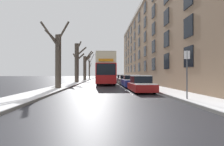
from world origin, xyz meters
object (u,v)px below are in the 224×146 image
parked_car_1 (131,82)px  parked_car_2 (125,80)px  bare_tree_left_3 (89,68)px  double_decker_bus (106,68)px  bare_tree_left_1 (77,62)px  bare_tree_left_0 (58,58)px  bare_tree_left_2 (85,67)px  street_sign_post (187,72)px  parked_car_0 (141,84)px  pedestrian_left_sidewalk (57,79)px  parked_car_3 (122,79)px

parked_car_1 → parked_car_2: parked_car_1 is taller
bare_tree_left_3 → double_decker_bus: bare_tree_left_3 is taller
double_decker_bus → parked_car_1: double_decker_bus is taller
bare_tree_left_1 → bare_tree_left_3: bearing=89.9°
bare_tree_left_0 → bare_tree_left_2: bearing=89.9°
parked_car_1 → street_sign_post: (1.38, -10.33, 0.91)m
double_decker_bus → parked_car_2: double_decker_bus is taller
bare_tree_left_2 → double_decker_bus: size_ratio=0.64×
bare_tree_left_2 → parked_car_1: size_ratio=1.80×
bare_tree_left_0 → street_sign_post: bearing=-42.0°
parked_car_0 → pedestrian_left_sidewalk: (-8.38, 5.75, 0.32)m
bare_tree_left_0 → street_sign_post: 12.15m
parked_car_3 → pedestrian_left_sidewalk: size_ratio=2.39×
parked_car_1 → pedestrian_left_sidewalk: pedestrian_left_sidewalk is taller
parked_car_0 → parked_car_3: 15.73m
parked_car_3 → double_decker_bus: bearing=-129.5°
bare_tree_left_2 → parked_car_1: bare_tree_left_2 is taller
parked_car_1 → parked_car_3: (-0.00, 10.61, -0.00)m
bare_tree_left_2 → parked_car_0: bearing=-74.9°
bare_tree_left_2 → parked_car_3: 14.61m
bare_tree_left_2 → bare_tree_left_3: 13.32m
double_decker_bus → parked_car_3: bearing=50.5°
bare_tree_left_0 → bare_tree_left_2: size_ratio=0.96×
bare_tree_left_2 → double_decker_bus: bearing=-73.2°
bare_tree_left_2 → bare_tree_left_3: size_ratio=0.91×
pedestrian_left_sidewalk → street_sign_post: street_sign_post is taller
parked_car_3 → pedestrian_left_sidewalk: (-8.38, -9.98, 0.30)m
double_decker_bus → parked_car_2: size_ratio=2.63×
parked_car_3 → pedestrian_left_sidewalk: 13.03m
bare_tree_left_2 → pedestrian_left_sidewalk: bearing=-92.1°
bare_tree_left_3 → street_sign_post: size_ratio=2.85×
bare_tree_left_1 → bare_tree_left_2: 12.17m
parked_car_2 → street_sign_post: (1.38, -15.56, 0.93)m
parked_car_0 → parked_car_2: 10.36m
street_sign_post → bare_tree_left_3: bearing=101.0°
parked_car_1 → parked_car_0: bearing=-90.0°
parked_car_3 → bare_tree_left_1: bearing=179.6°
bare_tree_left_3 → double_decker_bus: 29.37m
pedestrian_left_sidewalk → parked_car_1: bearing=37.0°
bare_tree_left_2 → double_decker_bus: (4.73, -15.63, -0.88)m
bare_tree_left_0 → bare_tree_left_2: 25.09m
parked_car_1 → parked_car_3: 10.61m
bare_tree_left_0 → double_decker_bus: size_ratio=0.61×
bare_tree_left_2 → bare_tree_left_3: bearing=90.4°
parked_car_1 → bare_tree_left_0: bearing=-163.4°
pedestrian_left_sidewalk → street_sign_post: (9.75, -10.96, 0.62)m
bare_tree_left_0 → parked_car_3: bare_tree_left_0 is taller
double_decker_bus → bare_tree_left_0: bearing=-116.7°
bare_tree_left_1 → parked_car_2: bare_tree_left_1 is taller
bare_tree_left_0 → parked_car_0: bare_tree_left_0 is taller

